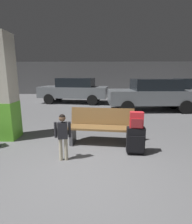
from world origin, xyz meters
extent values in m
cube|color=slate|center=(0.00, 4.00, -0.05)|extent=(18.00, 18.00, 0.10)
cube|color=#565658|center=(0.00, 12.86, 1.40)|extent=(18.00, 0.12, 2.80)
cube|color=#66C633|center=(-2.24, 1.79, 0.50)|extent=(0.57, 0.57, 1.00)
cube|color=beige|center=(-2.24, 1.79, 1.87)|extent=(0.56, 0.56, 1.73)
cube|color=brown|center=(0.32, 1.38, 0.44)|extent=(1.64, 0.60, 0.05)
cube|color=brown|center=(0.35, 1.63, 0.68)|extent=(1.60, 0.28, 0.42)
cube|color=#4C4C51|center=(-0.39, 1.46, 0.21)|extent=(0.12, 0.41, 0.41)
cube|color=#4C4C51|center=(1.04, 1.31, 0.21)|extent=(0.12, 0.41, 0.41)
cube|color=black|center=(1.07, 0.89, 0.32)|extent=(0.39, 0.21, 0.56)
cube|color=black|center=(1.06, 0.78, 0.26)|extent=(0.34, 0.04, 0.36)
cube|color=#A5A5AA|center=(1.07, 0.97, 0.59)|extent=(0.14, 0.03, 0.02)
cylinder|color=black|center=(0.91, 0.98, 0.02)|extent=(0.02, 0.04, 0.04)
cylinder|color=black|center=(1.23, 0.97, 0.02)|extent=(0.02, 0.04, 0.04)
cube|color=red|center=(1.07, 0.89, 0.77)|extent=(0.29, 0.19, 0.34)
cube|color=maroon|center=(1.06, 0.80, 0.72)|extent=(0.23, 0.05, 0.19)
cylinder|color=black|center=(1.07, 0.89, 0.93)|extent=(0.06, 0.03, 0.02)
cylinder|color=beige|center=(-0.39, 0.57, 0.23)|extent=(0.07, 0.07, 0.47)
cylinder|color=beige|center=(-0.50, 0.56, 0.23)|extent=(0.07, 0.07, 0.47)
cube|color=#232328|center=(-0.44, 0.57, 0.63)|extent=(0.20, 0.14, 0.33)
cylinder|color=#232328|center=(-0.31, 0.58, 0.65)|extent=(0.05, 0.05, 0.31)
cylinder|color=#232328|center=(-0.58, 0.55, 0.65)|extent=(0.05, 0.05, 0.31)
sphere|color=brown|center=(-0.44, 0.57, 0.88)|extent=(0.13, 0.13, 0.13)
sphere|color=black|center=(-0.44, 0.57, 0.90)|extent=(0.12, 0.12, 0.12)
cylinder|color=white|center=(-0.52, 0.65, 0.65)|extent=(0.06, 0.06, 0.10)
cylinder|color=red|center=(-0.52, 0.65, 0.72)|extent=(0.01, 0.01, 0.06)
cylinder|color=black|center=(4.01, 6.15, 0.30)|extent=(0.61, 0.23, 0.60)
cylinder|color=black|center=(4.10, 7.74, 0.30)|extent=(0.61, 0.23, 0.60)
cube|color=slate|center=(2.75, 5.76, 0.67)|extent=(4.17, 1.89, 0.64)
cube|color=black|center=(2.90, 5.77, 1.25)|extent=(2.17, 1.64, 0.52)
cylinder|color=black|center=(1.49, 4.90, 0.30)|extent=(0.61, 0.23, 0.60)
cylinder|color=black|center=(1.41, 6.50, 0.30)|extent=(0.61, 0.23, 0.60)
cylinder|color=black|center=(4.08, 5.02, 0.30)|extent=(0.61, 0.23, 0.60)
cylinder|color=black|center=(4.01, 6.62, 0.30)|extent=(0.61, 0.23, 0.60)
cube|color=slate|center=(-1.35, 8.04, 0.67)|extent=(4.29, 2.23, 0.64)
cube|color=black|center=(-1.20, 8.02, 1.25)|extent=(2.29, 1.81, 0.52)
cylinder|color=black|center=(-2.74, 7.42, 0.30)|extent=(0.62, 0.28, 0.60)
cylinder|color=black|center=(-2.53, 9.01, 0.30)|extent=(0.62, 0.28, 0.60)
cylinder|color=black|center=(-0.17, 7.08, 0.30)|extent=(0.62, 0.28, 0.60)
cylinder|color=black|center=(0.05, 8.66, 0.30)|extent=(0.62, 0.28, 0.60)
camera|label=1|loc=(0.30, -2.69, 1.71)|focal=27.92mm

